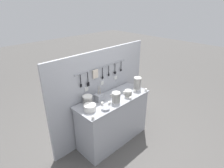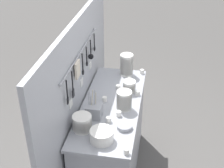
{
  "view_description": "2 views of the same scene",
  "coord_description": "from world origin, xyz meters",
  "px_view_note": "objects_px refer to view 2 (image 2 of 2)",
  "views": [
    {
      "loc": [
        -2.09,
        -2.09,
        2.59
      ],
      "look_at": [
        -0.03,
        -0.01,
        1.23
      ],
      "focal_mm": 30.0,
      "sensor_mm": 36.0,
      "label": 1
    },
    {
      "loc": [
        -2.48,
        -0.44,
        2.67
      ],
      "look_at": [
        -0.03,
        -0.01,
        1.18
      ],
      "focal_mm": 50.0,
      "sensor_mm": 36.0,
      "label": 2
    }
  ],
  "objects_px": {
    "cup_front_left": "(109,120)",
    "cup_mid_row": "(142,72)",
    "cup_edge_far": "(138,93)",
    "cutlery_caddy": "(94,111)",
    "cup_front_right": "(126,151)",
    "cup_centre": "(93,105)",
    "bowl_stack_wide_centre": "(127,65)",
    "steel_mixing_bowl": "(125,126)",
    "cup_back_right": "(119,114)",
    "plate_stack": "(102,136)",
    "cup_by_caddy": "(118,87)",
    "bowl_stack_tall_left": "(129,86)",
    "bowl_stack_short_front": "(82,123)",
    "bowl_stack_nested_right": "(124,100)",
    "cup_edge_near": "(105,99)",
    "cup_back_left": "(130,79)"
  },
  "relations": [
    {
      "from": "cup_front_left",
      "to": "cup_mid_row",
      "type": "xyz_separation_m",
      "value": [
        0.95,
        -0.21,
        0.0
      ]
    },
    {
      "from": "steel_mixing_bowl",
      "to": "cup_edge_near",
      "type": "height_order",
      "value": "cup_edge_near"
    },
    {
      "from": "bowl_stack_tall_left",
      "to": "cup_mid_row",
      "type": "xyz_separation_m",
      "value": [
        0.41,
        -0.1,
        -0.04
      ]
    },
    {
      "from": "bowl_stack_nested_right",
      "to": "cup_mid_row",
      "type": "distance_m",
      "value": 0.73
    },
    {
      "from": "bowl_stack_nested_right",
      "to": "cup_edge_near",
      "type": "xyz_separation_m",
      "value": [
        0.09,
        0.21,
        -0.07
      ]
    },
    {
      "from": "bowl_stack_wide_centre",
      "to": "bowl_stack_tall_left",
      "type": "relative_size",
      "value": 1.9
    },
    {
      "from": "bowl_stack_tall_left",
      "to": "steel_mixing_bowl",
      "type": "distance_m",
      "value": 0.6
    },
    {
      "from": "cutlery_caddy",
      "to": "cup_front_right",
      "type": "bearing_deg",
      "value": -140.54
    },
    {
      "from": "cup_mid_row",
      "to": "cutlery_caddy",
      "type": "bearing_deg",
      "value": 158.13
    },
    {
      "from": "cup_back_left",
      "to": "steel_mixing_bowl",
      "type": "bearing_deg",
      "value": -175.82
    },
    {
      "from": "bowl_stack_wide_centre",
      "to": "plate_stack",
      "type": "distance_m",
      "value": 1.15
    },
    {
      "from": "cup_centre",
      "to": "cup_back_left",
      "type": "height_order",
      "value": "same"
    },
    {
      "from": "cup_front_left",
      "to": "cup_edge_far",
      "type": "bearing_deg",
      "value": -23.46
    },
    {
      "from": "cup_back_left",
      "to": "cup_front_right",
      "type": "bearing_deg",
      "value": -174.03
    },
    {
      "from": "cup_edge_near",
      "to": "steel_mixing_bowl",
      "type": "bearing_deg",
      "value": -146.42
    },
    {
      "from": "cup_front_left",
      "to": "cup_mid_row",
      "type": "bearing_deg",
      "value": -12.55
    },
    {
      "from": "bowl_stack_wide_centre",
      "to": "cup_edge_far",
      "type": "height_order",
      "value": "bowl_stack_wide_centre"
    },
    {
      "from": "bowl_stack_nested_right",
      "to": "cup_edge_near",
      "type": "height_order",
      "value": "bowl_stack_nested_right"
    },
    {
      "from": "cutlery_caddy",
      "to": "cup_back_right",
      "type": "bearing_deg",
      "value": -79.07
    },
    {
      "from": "cup_front_right",
      "to": "cup_edge_far",
      "type": "bearing_deg",
      "value": 0.0
    },
    {
      "from": "bowl_stack_short_front",
      "to": "bowl_stack_wide_centre",
      "type": "height_order",
      "value": "bowl_stack_wide_centre"
    },
    {
      "from": "bowl_stack_nested_right",
      "to": "cup_front_left",
      "type": "height_order",
      "value": "bowl_stack_nested_right"
    },
    {
      "from": "steel_mixing_bowl",
      "to": "cup_front_left",
      "type": "xyz_separation_m",
      "value": [
        0.06,
        0.15,
        0.01
      ]
    },
    {
      "from": "plate_stack",
      "to": "cup_by_caddy",
      "type": "xyz_separation_m",
      "value": [
        0.82,
        -0.01,
        -0.03
      ]
    },
    {
      "from": "cup_front_right",
      "to": "cup_edge_near",
      "type": "bearing_deg",
      "value": 24.22
    },
    {
      "from": "cup_centre",
      "to": "cup_back_right",
      "type": "height_order",
      "value": "same"
    },
    {
      "from": "cup_edge_far",
      "to": "plate_stack",
      "type": "bearing_deg",
      "value": 163.31
    },
    {
      "from": "cup_front_right",
      "to": "cup_edge_near",
      "type": "height_order",
      "value": "same"
    },
    {
      "from": "cutlery_caddy",
      "to": "cup_edge_far",
      "type": "relative_size",
      "value": 5.68
    },
    {
      "from": "cup_by_caddy",
      "to": "cup_mid_row",
      "type": "bearing_deg",
      "value": -28.96
    },
    {
      "from": "cup_by_caddy",
      "to": "cup_front_right",
      "type": "bearing_deg",
      "value": -167.22
    },
    {
      "from": "cup_centre",
      "to": "bowl_stack_wide_centre",
      "type": "bearing_deg",
      "value": -17.97
    },
    {
      "from": "cup_centre",
      "to": "cup_mid_row",
      "type": "distance_m",
      "value": 0.85
    },
    {
      "from": "cup_front_left",
      "to": "plate_stack",
      "type": "bearing_deg",
      "value": 177.53
    },
    {
      "from": "steel_mixing_bowl",
      "to": "cup_centre",
      "type": "relative_size",
      "value": 2.8
    },
    {
      "from": "plate_stack",
      "to": "cup_edge_near",
      "type": "bearing_deg",
      "value": 8.84
    },
    {
      "from": "bowl_stack_short_front",
      "to": "cup_front_right",
      "type": "distance_m",
      "value": 0.48
    },
    {
      "from": "cup_edge_near",
      "to": "plate_stack",
      "type": "bearing_deg",
      "value": -171.16
    },
    {
      "from": "cutlery_caddy",
      "to": "cup_by_caddy",
      "type": "distance_m",
      "value": 0.53
    },
    {
      "from": "bowl_stack_short_front",
      "to": "cup_front_left",
      "type": "height_order",
      "value": "bowl_stack_short_front"
    },
    {
      "from": "steel_mixing_bowl",
      "to": "cup_edge_near",
      "type": "distance_m",
      "value": 0.46
    },
    {
      "from": "bowl_stack_tall_left",
      "to": "plate_stack",
      "type": "xyz_separation_m",
      "value": [
        -0.79,
        0.13,
        -0.01
      ]
    },
    {
      "from": "cup_back_right",
      "to": "bowl_stack_tall_left",
      "type": "bearing_deg",
      "value": -5.5
    },
    {
      "from": "cup_centre",
      "to": "cup_edge_near",
      "type": "xyz_separation_m",
      "value": [
        0.12,
        -0.09,
        0.0
      ]
    },
    {
      "from": "cutlery_caddy",
      "to": "cup_edge_far",
      "type": "distance_m",
      "value": 0.56
    },
    {
      "from": "cup_by_caddy",
      "to": "bowl_stack_short_front",
      "type": "bearing_deg",
      "value": 164.15
    },
    {
      "from": "cup_centre",
      "to": "cup_back_left",
      "type": "relative_size",
      "value": 1.0
    },
    {
      "from": "bowl_stack_nested_right",
      "to": "cup_edge_far",
      "type": "distance_m",
      "value": 0.29
    },
    {
      "from": "plate_stack",
      "to": "cutlery_caddy",
      "type": "bearing_deg",
      "value": 23.33
    },
    {
      "from": "cup_back_left",
      "to": "bowl_stack_wide_centre",
      "type": "bearing_deg",
      "value": 20.8
    }
  ]
}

